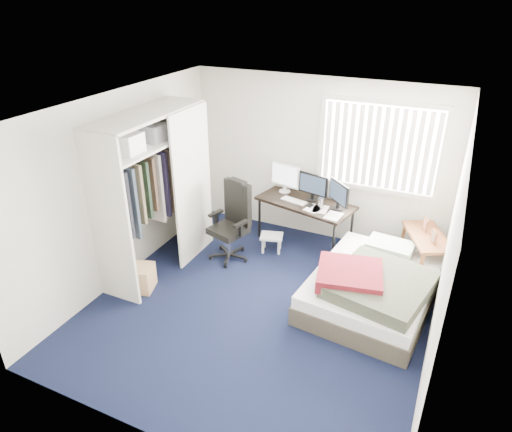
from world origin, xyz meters
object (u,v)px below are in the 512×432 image
Objects in this scene: office_chair at (232,229)px; bed at (372,287)px; nightstand at (427,240)px; desk at (307,199)px.

office_chair is 2.16m from bed.
nightstand reaches higher than bed.
office_chair reaches higher than desk.
bed is at bearing -8.07° from office_chair.
desk is at bearing 44.47° from office_chair.
desk is 1.32× the size of office_chair.
nightstand is (2.62, 0.68, 0.09)m from office_chair.
nightstand is 0.50× the size of bed.
office_chair reaches higher than bed.
office_chair is 2.71m from nightstand.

